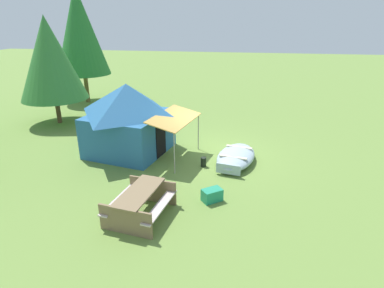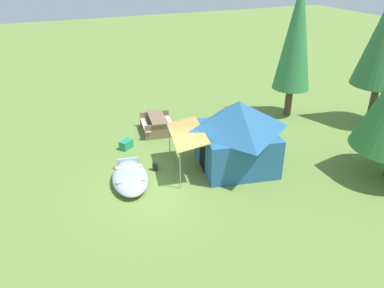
{
  "view_description": "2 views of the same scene",
  "coord_description": "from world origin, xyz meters",
  "px_view_note": "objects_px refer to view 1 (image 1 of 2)",
  "views": [
    {
      "loc": [
        -11.43,
        -1.24,
        4.92
      ],
      "look_at": [
        -1.09,
        0.55,
        0.75
      ],
      "focal_mm": 29.67,
      "sensor_mm": 36.0,
      "label": 1
    },
    {
      "loc": [
        10.88,
        -3.58,
        7.55
      ],
      "look_at": [
        -0.76,
        1.43,
        1.11
      ],
      "focal_mm": 35.49,
      "sensor_mm": 36.0,
      "label": 2
    }
  ],
  "objects_px": {
    "cooler_box": "(212,195)",
    "pine_tree_back_right": "(50,58)",
    "canvas_cabin_tent": "(129,118)",
    "beached_rowboat": "(236,157)",
    "picnic_table": "(140,201)",
    "fuel_can": "(204,162)",
    "pine_tree_side": "(80,31)"
  },
  "relations": [
    {
      "from": "picnic_table",
      "to": "pine_tree_back_right",
      "type": "height_order",
      "value": "pine_tree_back_right"
    },
    {
      "from": "picnic_table",
      "to": "cooler_box",
      "type": "distance_m",
      "value": 2.11
    },
    {
      "from": "picnic_table",
      "to": "cooler_box",
      "type": "height_order",
      "value": "picnic_table"
    },
    {
      "from": "fuel_can",
      "to": "cooler_box",
      "type": "bearing_deg",
      "value": -166.01
    },
    {
      "from": "pine_tree_back_right",
      "to": "picnic_table",
      "type": "bearing_deg",
      "value": -137.07
    },
    {
      "from": "picnic_table",
      "to": "fuel_can",
      "type": "xyz_separation_m",
      "value": [
        3.32,
        -1.23,
        -0.3
      ]
    },
    {
      "from": "beached_rowboat",
      "to": "picnic_table",
      "type": "xyz_separation_m",
      "value": [
        -3.84,
        2.34,
        0.23
      ]
    },
    {
      "from": "beached_rowboat",
      "to": "cooler_box",
      "type": "xyz_separation_m",
      "value": [
        -2.75,
        0.56,
        -0.05
      ]
    },
    {
      "from": "cooler_box",
      "to": "pine_tree_side",
      "type": "relative_size",
      "value": 0.08
    },
    {
      "from": "cooler_box",
      "to": "pine_tree_back_right",
      "type": "height_order",
      "value": "pine_tree_back_right"
    },
    {
      "from": "cooler_box",
      "to": "pine_tree_side",
      "type": "height_order",
      "value": "pine_tree_side"
    },
    {
      "from": "cooler_box",
      "to": "pine_tree_back_right",
      "type": "distance_m",
      "value": 10.81
    },
    {
      "from": "canvas_cabin_tent",
      "to": "pine_tree_side",
      "type": "bearing_deg",
      "value": 37.11
    },
    {
      "from": "cooler_box",
      "to": "fuel_can",
      "type": "xyz_separation_m",
      "value": [
        2.23,
        0.56,
        -0.01
      ]
    },
    {
      "from": "canvas_cabin_tent",
      "to": "cooler_box",
      "type": "xyz_separation_m",
      "value": [
        -3.12,
        -3.59,
        -1.21
      ]
    },
    {
      "from": "fuel_can",
      "to": "pine_tree_side",
      "type": "distance_m",
      "value": 12.44
    },
    {
      "from": "beached_rowboat",
      "to": "cooler_box",
      "type": "height_order",
      "value": "beached_rowboat"
    },
    {
      "from": "beached_rowboat",
      "to": "canvas_cabin_tent",
      "type": "relative_size",
      "value": 0.6
    },
    {
      "from": "canvas_cabin_tent",
      "to": "pine_tree_back_right",
      "type": "distance_m",
      "value": 5.94
    },
    {
      "from": "canvas_cabin_tent",
      "to": "picnic_table",
      "type": "xyz_separation_m",
      "value": [
        -4.21,
        -1.8,
        -0.93
      ]
    },
    {
      "from": "pine_tree_side",
      "to": "beached_rowboat",
      "type": "bearing_deg",
      "value": -128.32
    },
    {
      "from": "canvas_cabin_tent",
      "to": "fuel_can",
      "type": "distance_m",
      "value": 3.39
    },
    {
      "from": "picnic_table",
      "to": "pine_tree_back_right",
      "type": "xyz_separation_m",
      "value": [
        7.15,
        6.65,
        2.7
      ]
    },
    {
      "from": "picnic_table",
      "to": "cooler_box",
      "type": "bearing_deg",
      "value": -58.71
    },
    {
      "from": "pine_tree_back_right",
      "to": "canvas_cabin_tent",
      "type": "bearing_deg",
      "value": -121.27
    },
    {
      "from": "picnic_table",
      "to": "fuel_can",
      "type": "height_order",
      "value": "picnic_table"
    },
    {
      "from": "picnic_table",
      "to": "pine_tree_side",
      "type": "relative_size",
      "value": 0.29
    },
    {
      "from": "cooler_box",
      "to": "canvas_cabin_tent",
      "type": "bearing_deg",
      "value": 48.97
    },
    {
      "from": "canvas_cabin_tent",
      "to": "beached_rowboat",
      "type": "bearing_deg",
      "value": -95.09
    },
    {
      "from": "cooler_box",
      "to": "fuel_can",
      "type": "height_order",
      "value": "cooler_box"
    },
    {
      "from": "pine_tree_back_right",
      "to": "cooler_box",
      "type": "bearing_deg",
      "value": -125.72
    },
    {
      "from": "beached_rowboat",
      "to": "pine_tree_side",
      "type": "distance_m",
      "value": 12.89
    }
  ]
}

